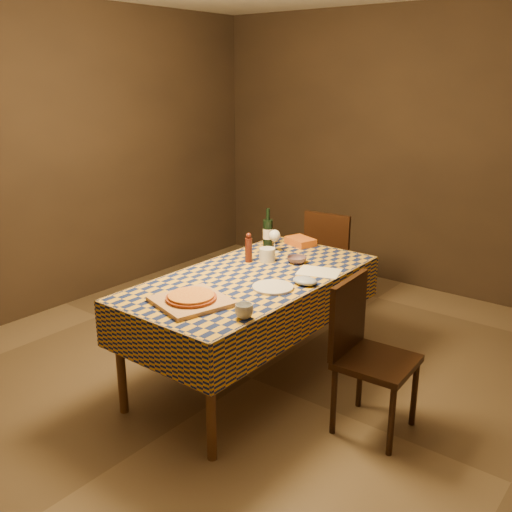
% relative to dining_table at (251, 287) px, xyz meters
% --- Properties ---
extents(room, '(5.00, 5.10, 2.70)m').
position_rel_dining_table_xyz_m(room, '(0.00, 0.00, 0.66)').
color(room, brown).
rests_on(room, ground).
extents(dining_table, '(0.94, 1.84, 0.77)m').
position_rel_dining_table_xyz_m(dining_table, '(0.00, 0.00, 0.00)').
color(dining_table, brown).
rests_on(dining_table, ground).
extents(cutting_board, '(0.49, 0.49, 0.03)m').
position_rel_dining_table_xyz_m(cutting_board, '(0.02, -0.59, 0.09)').
color(cutting_board, tan).
rests_on(cutting_board, dining_table).
extents(pizza, '(0.34, 0.34, 0.03)m').
position_rel_dining_table_xyz_m(pizza, '(0.02, -0.59, 0.12)').
color(pizza, '#8B3817').
rests_on(pizza, cutting_board).
extents(pepper_mill, '(0.07, 0.07, 0.22)m').
position_rel_dining_table_xyz_m(pepper_mill, '(-0.21, 0.23, 0.18)').
color(pepper_mill, '#461810').
rests_on(pepper_mill, dining_table).
extents(bowl, '(0.17, 0.17, 0.04)m').
position_rel_dining_table_xyz_m(bowl, '(0.08, 0.43, 0.10)').
color(bowl, '#5B444C').
rests_on(bowl, dining_table).
extents(wine_glass, '(0.09, 0.09, 0.18)m').
position_rel_dining_table_xyz_m(wine_glass, '(-0.20, 0.54, 0.20)').
color(wine_glass, white).
rests_on(wine_glass, dining_table).
extents(wine_bottle, '(0.10, 0.10, 0.31)m').
position_rel_dining_table_xyz_m(wine_bottle, '(-0.32, 0.61, 0.19)').
color(wine_bottle, black).
rests_on(wine_bottle, dining_table).
extents(deli_tub, '(0.15, 0.15, 0.10)m').
position_rel_dining_table_xyz_m(deli_tub, '(-0.11, 0.33, 0.12)').
color(deli_tub, silver).
rests_on(deli_tub, dining_table).
extents(takeout_container, '(0.26, 0.22, 0.06)m').
position_rel_dining_table_xyz_m(takeout_container, '(-0.16, 0.82, 0.10)').
color(takeout_container, '#C75D1A').
rests_on(takeout_container, dining_table).
extents(white_plate, '(0.33, 0.33, 0.02)m').
position_rel_dining_table_xyz_m(white_plate, '(0.25, -0.09, 0.08)').
color(white_plate, silver).
rests_on(white_plate, dining_table).
extents(tumbler, '(0.13, 0.13, 0.08)m').
position_rel_dining_table_xyz_m(tumbler, '(0.40, -0.56, 0.12)').
color(tumbler, silver).
rests_on(tumbler, dining_table).
extents(flour_patch, '(0.34, 0.29, 0.00)m').
position_rel_dining_table_xyz_m(flour_patch, '(0.31, 0.35, 0.08)').
color(flour_patch, white).
rests_on(flour_patch, dining_table).
extents(flour_bag, '(0.17, 0.13, 0.05)m').
position_rel_dining_table_xyz_m(flour_bag, '(0.37, 0.09, 0.10)').
color(flour_bag, '#9AA9C5').
rests_on(flour_bag, dining_table).
extents(chair_far, '(0.46, 0.47, 0.93)m').
position_rel_dining_table_xyz_m(chair_far, '(-0.22, 1.41, -0.17)').
color(chair_far, black).
rests_on(chair_far, ground).
extents(chair_right, '(0.45, 0.44, 0.93)m').
position_rel_dining_table_xyz_m(chair_right, '(0.87, -0.02, -0.17)').
color(chair_right, black).
rests_on(chair_right, ground).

